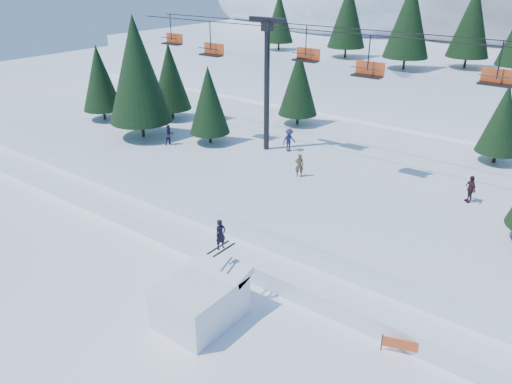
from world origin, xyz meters
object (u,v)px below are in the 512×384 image
Objects in this scene: banner_far at (505,360)px; jump_kicker at (201,299)px; banner_near at (413,347)px; chairlift at (384,81)px.

jump_kicker is at bearing -157.31° from banner_far.
banner_near is 3.87m from banner_far.
chairlift is at bearing 135.72° from banner_far.
banner_near is at bearing 21.86° from jump_kicker.
banner_far is at bearing 22.69° from jump_kicker.
banner_near is (9.49, 3.81, -0.66)m from jump_kicker.
banner_far is (11.77, -11.47, -8.78)m from chairlift.
chairlift reaches higher than banner_far.
banner_far is (3.51, 1.63, 0.00)m from banner_near.
banner_far is at bearing 24.87° from banner_near.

